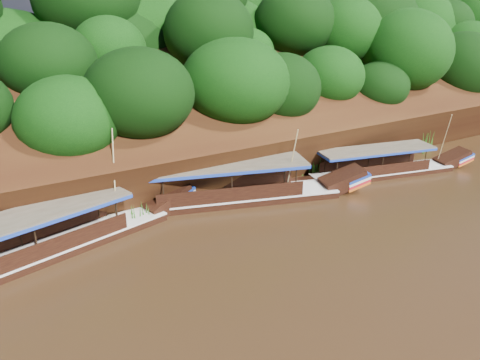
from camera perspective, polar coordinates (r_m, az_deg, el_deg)
name	(u,v)px	position (r m, az deg, el deg)	size (l,w,h in m)	color
ground	(312,258)	(25.25, 8.82, -9.37)	(160.00, 160.00, 0.00)	black
riverbank	(154,126)	(43.07, -10.49, 6.44)	(120.00, 30.06, 19.40)	black
boat_0	(391,168)	(37.81, 17.88, 1.40)	(13.74, 4.78, 5.09)	black
boat_1	(252,191)	(31.43, 1.46, -1.39)	(15.69, 6.64, 5.49)	black
boat_2	(62,239)	(27.24, -20.85, -6.78)	(16.51, 6.16, 6.39)	black
reeds	(183,194)	(30.44, -7.00, -1.70)	(49.93, 2.54, 2.06)	#31751D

